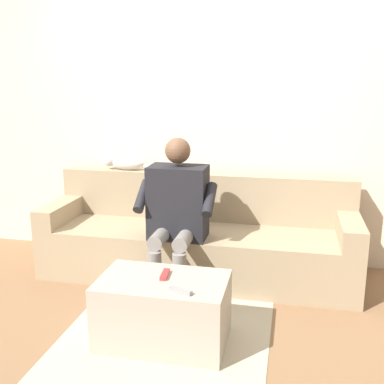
# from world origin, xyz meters

# --- Properties ---
(ground_plane) EXTENTS (8.00, 8.00, 0.00)m
(ground_plane) POSITION_xyz_m (0.00, 0.60, 0.00)
(ground_plane) COLOR #846042
(back_wall) EXTENTS (5.00, 0.06, 2.79)m
(back_wall) POSITION_xyz_m (0.00, -0.59, 1.40)
(back_wall) COLOR beige
(back_wall) RESTS_ON ground
(couch) EXTENTS (2.52, 0.75, 0.81)m
(couch) POSITION_xyz_m (0.00, -0.14, 0.29)
(couch) COLOR #9E896B
(couch) RESTS_ON ground
(coffee_table) EXTENTS (0.78, 0.48, 0.41)m
(coffee_table) POSITION_xyz_m (0.00, 0.93, 0.20)
(coffee_table) COLOR #A89E8E
(coffee_table) RESTS_ON ground
(person_solo_seated) EXTENTS (0.58, 0.52, 1.17)m
(person_solo_seated) POSITION_xyz_m (0.10, 0.20, 0.65)
(person_solo_seated) COLOR black
(person_solo_seated) RESTS_ON ground
(cat_on_backrest) EXTENTS (0.52, 0.12, 0.13)m
(cat_on_backrest) POSITION_xyz_m (0.71, -0.37, 0.87)
(cat_on_backrest) COLOR silver
(cat_on_backrest) RESTS_ON couch
(remote_red) EXTENTS (0.05, 0.15, 0.02)m
(remote_red) POSITION_xyz_m (-0.00, 0.88, 0.42)
(remote_red) COLOR #B73333
(remote_red) RESTS_ON coffee_table
(remote_gray) EXTENTS (0.14, 0.08, 0.02)m
(remote_gray) POSITION_xyz_m (-0.15, 1.08, 0.42)
(remote_gray) COLOR gray
(remote_gray) RESTS_ON coffee_table
(floor_rug) EXTENTS (1.29, 1.76, 0.01)m
(floor_rug) POSITION_xyz_m (0.00, 0.81, 0.00)
(floor_rug) COLOR #B7AD93
(floor_rug) RESTS_ON ground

